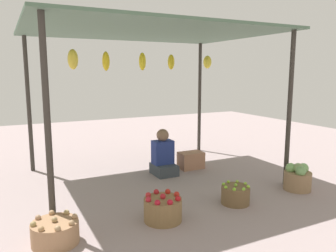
{
  "coord_description": "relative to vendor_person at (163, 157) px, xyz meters",
  "views": [
    {
      "loc": [
        -2.13,
        -4.89,
        1.72
      ],
      "look_at": [
        0.0,
        -0.63,
        0.95
      ],
      "focal_mm": 35.53,
      "sensor_mm": 36.0,
      "label": 1
    }
  ],
  "objects": [
    {
      "name": "ground_plane",
      "position": [
        -0.25,
        -0.05,
        -0.3
      ],
      "size": [
        14.0,
        14.0,
        0.0
      ],
      "primitive_type": "plane",
      "color": "gray"
    },
    {
      "name": "market_stall_structure",
      "position": [
        -0.26,
        -0.04,
        1.92
      ],
      "size": [
        3.75,
        2.84,
        2.37
      ],
      "color": "#38332D",
      "rests_on": "ground"
    },
    {
      "name": "vendor_person",
      "position": [
        0.0,
        0.0,
        0.0
      ],
      "size": [
        0.36,
        0.44,
        0.78
      ],
      "color": "#394148",
      "rests_on": "ground"
    },
    {
      "name": "basket_potatoes",
      "position": [
        -2.0,
        -1.6,
        -0.18
      ],
      "size": [
        0.47,
        0.47,
        0.28
      ],
      "color": "#A27854",
      "rests_on": "ground"
    },
    {
      "name": "basket_red_apples",
      "position": [
        -0.79,
        -1.62,
        -0.16
      ],
      "size": [
        0.45,
        0.45,
        0.33
      ],
      "color": "olive",
      "rests_on": "ground"
    },
    {
      "name": "basket_limes",
      "position": [
        0.29,
        -1.59,
        -0.18
      ],
      "size": [
        0.37,
        0.37,
        0.28
      ],
      "color": "brown",
      "rests_on": "ground"
    },
    {
      "name": "basket_cabbages",
      "position": [
        1.44,
        -1.58,
        -0.12
      ],
      "size": [
        0.39,
        0.39,
        0.4
      ],
      "color": "#957452",
      "rests_on": "ground"
    },
    {
      "name": "wooden_crate_near_vendor",
      "position": [
        0.6,
        0.09,
        -0.15
      ],
      "size": [
        0.43,
        0.28,
        0.3
      ],
      "primitive_type": "cube",
      "color": "#AA775A",
      "rests_on": "ground"
    }
  ]
}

